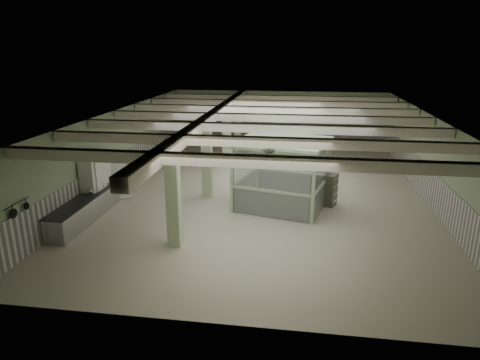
# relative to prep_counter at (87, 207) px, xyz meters

# --- Properties ---
(floor) EXTENTS (20.00, 20.00, 0.00)m
(floor) POSITION_rel_prep_counter_xyz_m (6.54, 4.20, -0.46)
(floor) COLOR #BDB8A6
(floor) RESTS_ON ground
(ceiling) EXTENTS (14.00, 20.00, 0.02)m
(ceiling) POSITION_rel_prep_counter_xyz_m (6.54, 4.20, 3.14)
(ceiling) COLOR white
(ceiling) RESTS_ON wall_back
(wall_back) EXTENTS (14.00, 0.02, 3.60)m
(wall_back) POSITION_rel_prep_counter_xyz_m (6.54, 14.20, 1.34)
(wall_back) COLOR #A1B793
(wall_back) RESTS_ON floor
(wall_front) EXTENTS (14.00, 0.02, 3.60)m
(wall_front) POSITION_rel_prep_counter_xyz_m (6.54, -5.80, 1.34)
(wall_front) COLOR #A1B793
(wall_front) RESTS_ON floor
(wall_left) EXTENTS (0.02, 20.00, 3.60)m
(wall_left) POSITION_rel_prep_counter_xyz_m (-0.46, 4.20, 1.34)
(wall_left) COLOR #A1B793
(wall_left) RESTS_ON floor
(wall_right) EXTENTS (0.02, 20.00, 3.60)m
(wall_right) POSITION_rel_prep_counter_xyz_m (13.54, 4.20, 1.34)
(wall_right) COLOR #A1B793
(wall_right) RESTS_ON floor
(wainscot_left) EXTENTS (0.05, 19.90, 1.50)m
(wainscot_left) POSITION_rel_prep_counter_xyz_m (-0.43, 4.20, 0.29)
(wainscot_left) COLOR silver
(wainscot_left) RESTS_ON floor
(wainscot_right) EXTENTS (0.05, 19.90, 1.50)m
(wainscot_right) POSITION_rel_prep_counter_xyz_m (13.52, 4.20, 0.29)
(wainscot_right) COLOR silver
(wainscot_right) RESTS_ON floor
(wainscot_back) EXTENTS (13.90, 0.05, 1.50)m
(wainscot_back) POSITION_rel_prep_counter_xyz_m (6.54, 14.17, 0.29)
(wainscot_back) COLOR silver
(wainscot_back) RESTS_ON floor
(girder) EXTENTS (0.45, 19.90, 0.40)m
(girder) POSITION_rel_prep_counter_xyz_m (4.04, 4.20, 2.92)
(girder) COLOR silver
(girder) RESTS_ON ceiling
(beam_a) EXTENTS (13.90, 0.35, 0.32)m
(beam_a) POSITION_rel_prep_counter_xyz_m (6.54, -3.30, 2.96)
(beam_a) COLOR silver
(beam_a) RESTS_ON ceiling
(beam_b) EXTENTS (13.90, 0.35, 0.32)m
(beam_b) POSITION_rel_prep_counter_xyz_m (6.54, -0.80, 2.96)
(beam_b) COLOR silver
(beam_b) RESTS_ON ceiling
(beam_c) EXTENTS (13.90, 0.35, 0.32)m
(beam_c) POSITION_rel_prep_counter_xyz_m (6.54, 1.70, 2.96)
(beam_c) COLOR silver
(beam_c) RESTS_ON ceiling
(beam_d) EXTENTS (13.90, 0.35, 0.32)m
(beam_d) POSITION_rel_prep_counter_xyz_m (6.54, 4.20, 2.96)
(beam_d) COLOR silver
(beam_d) RESTS_ON ceiling
(beam_e) EXTENTS (13.90, 0.35, 0.32)m
(beam_e) POSITION_rel_prep_counter_xyz_m (6.54, 6.70, 2.96)
(beam_e) COLOR silver
(beam_e) RESTS_ON ceiling
(beam_f) EXTENTS (13.90, 0.35, 0.32)m
(beam_f) POSITION_rel_prep_counter_xyz_m (6.54, 9.20, 2.96)
(beam_f) COLOR silver
(beam_f) RESTS_ON ceiling
(beam_g) EXTENTS (13.90, 0.35, 0.32)m
(beam_g) POSITION_rel_prep_counter_xyz_m (6.54, 11.70, 2.96)
(beam_g) COLOR silver
(beam_g) RESTS_ON ceiling
(column_a) EXTENTS (0.42, 0.42, 3.60)m
(column_a) POSITION_rel_prep_counter_xyz_m (4.04, -1.80, 1.34)
(column_a) COLOR beige
(column_a) RESTS_ON floor
(column_b) EXTENTS (0.42, 0.42, 3.60)m
(column_b) POSITION_rel_prep_counter_xyz_m (4.04, 3.20, 1.34)
(column_b) COLOR beige
(column_b) RESTS_ON floor
(column_c) EXTENTS (0.42, 0.42, 3.60)m
(column_c) POSITION_rel_prep_counter_xyz_m (4.04, 8.20, 1.34)
(column_c) COLOR beige
(column_c) RESTS_ON floor
(column_d) EXTENTS (0.42, 0.42, 3.60)m
(column_d) POSITION_rel_prep_counter_xyz_m (4.04, 12.20, 1.34)
(column_d) COLOR beige
(column_d) RESTS_ON floor
(hook_rail) EXTENTS (0.02, 1.20, 0.02)m
(hook_rail) POSITION_rel_prep_counter_xyz_m (-0.39, -3.40, 1.39)
(hook_rail) COLOR black
(hook_rail) RESTS_ON wall_left
(pendant_front) EXTENTS (0.44, 0.44, 0.22)m
(pendant_front) POSITION_rel_prep_counter_xyz_m (7.04, -0.80, 2.59)
(pendant_front) COLOR #2C3A2D
(pendant_front) RESTS_ON ceiling
(pendant_mid) EXTENTS (0.44, 0.44, 0.22)m
(pendant_mid) POSITION_rel_prep_counter_xyz_m (7.04, 4.70, 2.59)
(pendant_mid) COLOR #2C3A2D
(pendant_mid) RESTS_ON ceiling
(pendant_back) EXTENTS (0.44, 0.44, 0.22)m
(pendant_back) POSITION_rel_prep_counter_xyz_m (7.04, 9.70, 2.59)
(pendant_back) COLOR #2C3A2D
(pendant_back) RESTS_ON ceiling
(prep_counter) EXTENTS (0.86, 4.94, 0.91)m
(prep_counter) POSITION_rel_prep_counter_xyz_m (0.00, 0.00, 0.00)
(prep_counter) COLOR #A9A9AE
(prep_counter) RESTS_ON floor
(pitcher_near) EXTENTS (0.19, 0.21, 0.24)m
(pitcher_near) POSITION_rel_prep_counter_xyz_m (0.06, 0.27, 0.56)
(pitcher_near) COLOR #A9A9AE
(pitcher_near) RESTS_ON prep_counter
(pitcher_far) EXTENTS (0.28, 0.29, 0.30)m
(pitcher_far) POSITION_rel_prep_counter_xyz_m (0.14, 0.92, 0.59)
(pitcher_far) COLOR #A9A9AE
(pitcher_far) RESTS_ON prep_counter
(veg_colander) EXTENTS (0.50, 0.50, 0.17)m
(veg_colander) POSITION_rel_prep_counter_xyz_m (0.02, 1.52, 0.53)
(veg_colander) COLOR #3A3A3E
(veg_colander) RESTS_ON prep_counter
(orange_bowl) EXTENTS (0.29, 0.29, 0.08)m
(orange_bowl) POSITION_rel_prep_counter_xyz_m (0.08, 1.56, 0.48)
(orange_bowl) COLOR #B2B2B7
(orange_bowl) RESTS_ON prep_counter
(skillet_near) EXTENTS (0.04, 0.30, 0.30)m
(skillet_near) POSITION_rel_prep_counter_xyz_m (-0.34, -3.66, 1.17)
(skillet_near) COLOR black
(skillet_near) RESTS_ON hook_rail
(skillet_far) EXTENTS (0.03, 0.24, 0.24)m
(skillet_far) POSITION_rel_prep_counter_xyz_m (-0.34, -3.03, 1.17)
(skillet_far) COLOR black
(skillet_far) RESTS_ON hook_rail
(walkin_cooler) EXTENTS (1.10, 2.33, 2.13)m
(walkin_cooler) POSITION_rel_prep_counter_xyz_m (-0.08, 1.47, 0.61)
(walkin_cooler) COLOR white
(walkin_cooler) RESTS_ON floor
(guard_booth) EXTENTS (4.15, 3.75, 2.84)m
(guard_booth) POSITION_rel_prep_counter_xyz_m (7.35, 2.37, 1.43)
(guard_booth) COLOR #9FBE98
(guard_booth) RESTS_ON floor
(filing_cabinet) EXTENTS (0.64, 0.74, 1.35)m
(filing_cabinet) POSITION_rel_prep_counter_xyz_m (9.37, 2.82, 0.21)
(filing_cabinet) COLOR #5B5B4C
(filing_cabinet) RESTS_ON floor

